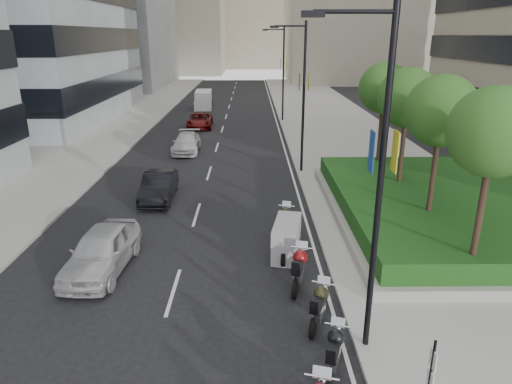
{
  "coord_description": "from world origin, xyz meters",
  "views": [
    {
      "loc": [
        1.16,
        -9.52,
        8.23
      ],
      "look_at": [
        1.35,
        8.5,
        2.0
      ],
      "focal_mm": 32.0,
      "sensor_mm": 36.0,
      "label": 1
    }
  ],
  "objects_px": {
    "lamp_post_0": "(375,173)",
    "car_b": "(159,186)",
    "motorcycle_2": "(334,351)",
    "delivery_van": "(204,100)",
    "lamp_post_1": "(301,91)",
    "car_d": "(200,120)",
    "parking_sign": "(429,383)",
    "lamp_post_2": "(282,69)",
    "car_a": "(102,250)",
    "motorcycle_4": "(299,268)",
    "motorcycle_6": "(284,220)",
    "car_c": "(187,143)",
    "motorcycle_5": "(287,239)",
    "motorcycle_3": "(319,305)"
  },
  "relations": [
    {
      "from": "motorcycle_6",
      "to": "car_c",
      "type": "relative_size",
      "value": 0.46
    },
    {
      "from": "motorcycle_2",
      "to": "car_a",
      "type": "relative_size",
      "value": 0.43
    },
    {
      "from": "lamp_post_1",
      "to": "car_c",
      "type": "distance_m",
      "value": 10.51
    },
    {
      "from": "lamp_post_2",
      "to": "car_a",
      "type": "height_order",
      "value": "lamp_post_2"
    },
    {
      "from": "car_a",
      "to": "car_d",
      "type": "xyz_separation_m",
      "value": [
        0.69,
        27.38,
        -0.12
      ]
    },
    {
      "from": "lamp_post_1",
      "to": "lamp_post_2",
      "type": "xyz_separation_m",
      "value": [
        0.0,
        18.0,
        0.0
      ]
    },
    {
      "from": "motorcycle_4",
      "to": "car_d",
      "type": "distance_m",
      "value": 29.21
    },
    {
      "from": "parking_sign",
      "to": "car_d",
      "type": "distance_m",
      "value": 35.93
    },
    {
      "from": "lamp_post_2",
      "to": "motorcycle_3",
      "type": "bearing_deg",
      "value": -91.63
    },
    {
      "from": "parking_sign",
      "to": "car_c",
      "type": "distance_m",
      "value": 26.91
    },
    {
      "from": "motorcycle_6",
      "to": "car_c",
      "type": "bearing_deg",
      "value": 36.65
    },
    {
      "from": "motorcycle_6",
      "to": "motorcycle_3",
      "type": "bearing_deg",
      "value": -161.44
    },
    {
      "from": "lamp_post_1",
      "to": "motorcycle_2",
      "type": "bearing_deg",
      "value": -92.8
    },
    {
      "from": "lamp_post_1",
      "to": "lamp_post_2",
      "type": "relative_size",
      "value": 1.0
    },
    {
      "from": "parking_sign",
      "to": "car_d",
      "type": "height_order",
      "value": "parking_sign"
    },
    {
      "from": "lamp_post_0",
      "to": "delivery_van",
      "type": "height_order",
      "value": "lamp_post_0"
    },
    {
      "from": "lamp_post_0",
      "to": "motorcycle_5",
      "type": "distance_m",
      "value": 7.34
    },
    {
      "from": "motorcycle_6",
      "to": "motorcycle_2",
      "type": "bearing_deg",
      "value": -162.0
    },
    {
      "from": "motorcycle_2",
      "to": "motorcycle_3",
      "type": "distance_m",
      "value": 2.06
    },
    {
      "from": "lamp_post_0",
      "to": "car_b",
      "type": "xyz_separation_m",
      "value": [
        -7.84,
        12.23,
        -4.35
      ]
    },
    {
      "from": "lamp_post_2",
      "to": "lamp_post_0",
      "type": "bearing_deg",
      "value": -90.0
    },
    {
      "from": "motorcycle_6",
      "to": "car_d",
      "type": "height_order",
      "value": "car_d"
    },
    {
      "from": "lamp_post_2",
      "to": "car_b",
      "type": "relative_size",
      "value": 2.07
    },
    {
      "from": "motorcycle_5",
      "to": "lamp_post_1",
      "type": "bearing_deg",
      "value": 2.32
    },
    {
      "from": "motorcycle_6",
      "to": "car_a",
      "type": "bearing_deg",
      "value": 129.68
    },
    {
      "from": "car_a",
      "to": "parking_sign",
      "type": "bearing_deg",
      "value": -35.67
    },
    {
      "from": "motorcycle_4",
      "to": "car_a",
      "type": "distance_m",
      "value": 7.19
    },
    {
      "from": "motorcycle_2",
      "to": "delivery_van",
      "type": "height_order",
      "value": "delivery_van"
    },
    {
      "from": "motorcycle_3",
      "to": "car_c",
      "type": "distance_m",
      "value": 22.37
    },
    {
      "from": "car_d",
      "to": "motorcycle_5",
      "type": "bearing_deg",
      "value": -78.27
    },
    {
      "from": "motorcycle_4",
      "to": "car_c",
      "type": "height_order",
      "value": "car_c"
    },
    {
      "from": "lamp_post_0",
      "to": "motorcycle_5",
      "type": "height_order",
      "value": "lamp_post_0"
    },
    {
      "from": "lamp_post_1",
      "to": "car_b",
      "type": "xyz_separation_m",
      "value": [
        -7.84,
        -4.77,
        -4.35
      ]
    },
    {
      "from": "lamp_post_0",
      "to": "car_b",
      "type": "bearing_deg",
      "value": 122.67
    },
    {
      "from": "motorcycle_3",
      "to": "car_d",
      "type": "bearing_deg",
      "value": 33.2
    },
    {
      "from": "motorcycle_6",
      "to": "car_a",
      "type": "height_order",
      "value": "car_a"
    },
    {
      "from": "lamp_post_2",
      "to": "parking_sign",
      "type": "relative_size",
      "value": 3.6
    },
    {
      "from": "lamp_post_2",
      "to": "motorcycle_6",
      "type": "relative_size",
      "value": 4.3
    },
    {
      "from": "lamp_post_2",
      "to": "car_a",
      "type": "xyz_separation_m",
      "value": [
        -8.46,
        -30.46,
        -4.28
      ]
    },
    {
      "from": "delivery_van",
      "to": "lamp_post_0",
      "type": "bearing_deg",
      "value": -82.16
    },
    {
      "from": "lamp_post_0",
      "to": "car_d",
      "type": "distance_m",
      "value": 33.14
    },
    {
      "from": "car_d",
      "to": "motorcycle_4",
      "type": "bearing_deg",
      "value": -78.8
    },
    {
      "from": "parking_sign",
      "to": "car_b",
      "type": "bearing_deg",
      "value": 119.16
    },
    {
      "from": "lamp_post_1",
      "to": "motorcycle_6",
      "type": "relative_size",
      "value": 4.3
    },
    {
      "from": "car_a",
      "to": "lamp_post_2",
      "type": "bearing_deg",
      "value": 78.41
    },
    {
      "from": "parking_sign",
      "to": "delivery_van",
      "type": "height_order",
      "value": "parking_sign"
    },
    {
      "from": "car_d",
      "to": "delivery_van",
      "type": "distance_m",
      "value": 11.68
    },
    {
      "from": "motorcycle_2",
      "to": "motorcycle_6",
      "type": "height_order",
      "value": "motorcycle_6"
    },
    {
      "from": "parking_sign",
      "to": "car_b",
      "type": "relative_size",
      "value": 0.57
    },
    {
      "from": "motorcycle_2",
      "to": "motorcycle_6",
      "type": "xyz_separation_m",
      "value": [
        -0.67,
        8.74,
        0.02
      ]
    }
  ]
}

